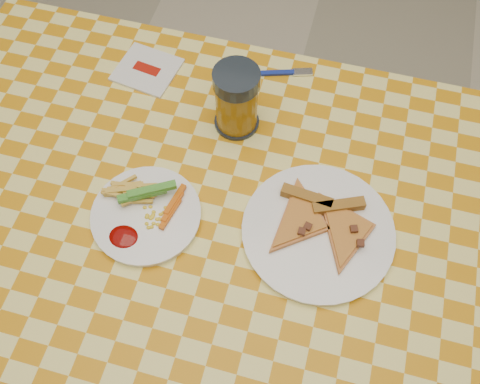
% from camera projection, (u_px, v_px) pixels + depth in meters
% --- Properties ---
extents(ground, '(8.00, 8.00, 0.00)m').
position_uv_depth(ground, '(227.00, 330.00, 1.63)').
color(ground, beige).
rests_on(ground, ground).
extents(table, '(1.28, 0.88, 0.76)m').
position_uv_depth(table, '(219.00, 240.00, 1.04)').
color(table, white).
rests_on(table, ground).
extents(plate_left, '(0.23, 0.23, 0.01)m').
position_uv_depth(plate_left, '(146.00, 216.00, 0.97)').
color(plate_left, white).
rests_on(plate_left, table).
extents(plate_right, '(0.29, 0.29, 0.01)m').
position_uv_depth(plate_right, '(318.00, 232.00, 0.96)').
color(plate_right, white).
rests_on(plate_right, table).
extents(fries_veggies, '(0.16, 0.15, 0.04)m').
position_uv_depth(fries_veggies, '(143.00, 204.00, 0.97)').
color(fries_veggies, gold).
rests_on(fries_veggies, plate_left).
extents(pizza_slices, '(0.24, 0.21, 0.02)m').
position_uv_depth(pizza_slices, '(322.00, 222.00, 0.95)').
color(pizza_slices, '#C6813C').
rests_on(pizza_slices, plate_right).
extents(drink_glass, '(0.09, 0.09, 0.15)m').
position_uv_depth(drink_glass, '(237.00, 100.00, 1.02)').
color(drink_glass, black).
rests_on(drink_glass, table).
extents(napkin, '(0.14, 0.13, 0.01)m').
position_uv_depth(napkin, '(147.00, 70.00, 1.14)').
color(napkin, white).
rests_on(napkin, table).
extents(fork, '(0.13, 0.05, 0.01)m').
position_uv_depth(fork, '(283.00, 73.00, 1.14)').
color(fork, navy).
rests_on(fork, table).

